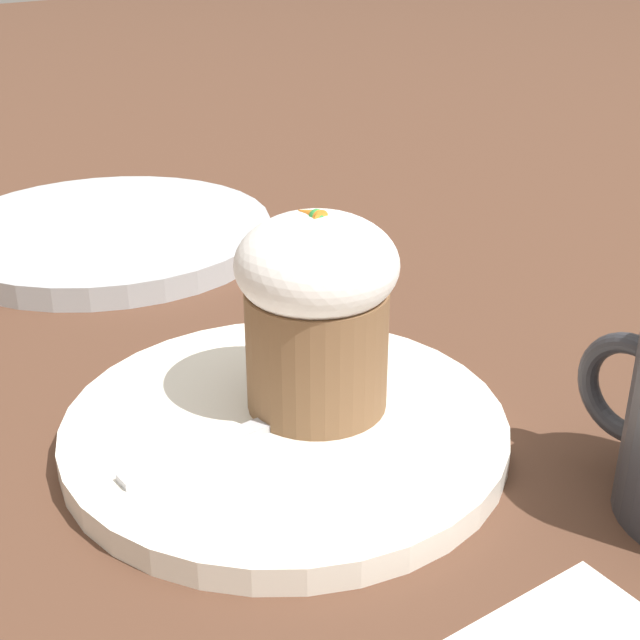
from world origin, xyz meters
TOP-DOWN VIEW (x-y plane):
  - ground_plane at (0.00, 0.00)m, footprint 4.00×4.00m
  - dessert_plate at (0.00, 0.00)m, footprint 0.23×0.23m
  - carrot_cake at (-0.00, -0.02)m, footprint 0.08×0.08m
  - spoon at (-0.00, 0.01)m, footprint 0.03×0.12m
  - side_plate at (0.31, -0.07)m, footprint 0.26×0.26m

SIDE VIEW (x-z plane):
  - ground_plane at x=0.00m, z-range 0.00..0.00m
  - dessert_plate at x=0.00m, z-range 0.00..0.01m
  - side_plate at x=0.31m, z-range 0.00..0.02m
  - spoon at x=0.00m, z-range 0.01..0.02m
  - carrot_cake at x=0.00m, z-range 0.02..0.12m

